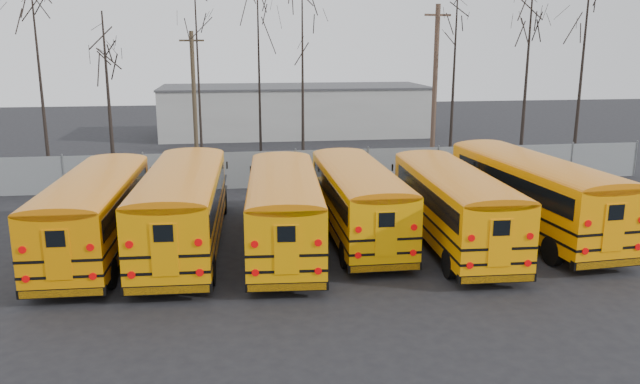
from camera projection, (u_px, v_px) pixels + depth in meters
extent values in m
plane|color=black|center=(331.00, 261.00, 22.38)|extent=(120.00, 120.00, 0.00)
cube|color=gray|center=(296.00, 169.00, 33.70)|extent=(40.00, 0.04, 2.00)
cube|color=#AEADA9|center=(294.00, 111.00, 52.99)|extent=(22.00, 8.00, 4.00)
cylinder|color=black|center=(37.00, 276.00, 19.52)|extent=(0.30, 1.00, 0.99)
cylinder|color=black|center=(110.00, 273.00, 19.78)|extent=(0.30, 1.00, 0.99)
cylinder|color=black|center=(98.00, 208.00, 27.57)|extent=(0.30, 1.00, 0.99)
cylinder|color=black|center=(149.00, 207.00, 27.82)|extent=(0.30, 1.00, 0.99)
cube|color=orange|center=(95.00, 212.00, 22.49)|extent=(2.73, 9.29, 2.33)
cube|color=orange|center=(124.00, 195.00, 27.92)|extent=(2.28, 1.75, 0.99)
cube|color=black|center=(92.00, 200.00, 22.18)|extent=(2.74, 8.30, 0.69)
cube|color=black|center=(101.00, 225.00, 23.47)|extent=(2.81, 10.99, 0.09)
cube|color=black|center=(100.00, 212.00, 23.36)|extent=(2.81, 10.99, 0.09)
cube|color=black|center=(62.00, 292.00, 18.42)|extent=(2.54, 0.29, 0.28)
cube|color=black|center=(128.00, 202.00, 28.81)|extent=(2.38, 0.26, 0.26)
cube|color=orange|center=(57.00, 255.00, 18.03)|extent=(0.74, 0.06, 1.54)
cylinder|color=#B20505|center=(26.00, 279.00, 18.08)|extent=(0.22, 0.05, 0.22)
cylinder|color=#B20505|center=(93.00, 276.00, 18.29)|extent=(0.22, 0.05, 0.22)
cylinder|color=#B20505|center=(22.00, 250.00, 17.87)|extent=(0.22, 0.05, 0.22)
cylinder|color=#B20505|center=(90.00, 247.00, 18.08)|extent=(0.22, 0.05, 0.22)
cylinder|color=black|center=(135.00, 272.00, 19.79)|extent=(0.33, 1.05, 1.04)
cylinder|color=black|center=(210.00, 270.00, 20.02)|extent=(0.33, 1.05, 1.04)
cylinder|color=black|center=(171.00, 204.00, 28.25)|extent=(0.33, 1.05, 1.04)
cylinder|color=black|center=(223.00, 202.00, 28.48)|extent=(0.33, 1.05, 1.04)
cube|color=orange|center=(183.00, 207.00, 22.89)|extent=(2.99, 9.78, 2.45)
cube|color=orange|center=(197.00, 190.00, 28.60)|extent=(2.41, 1.86, 1.04)
cube|color=black|center=(181.00, 194.00, 22.56)|extent=(2.99, 8.74, 0.73)
cube|color=black|center=(186.00, 220.00, 23.93)|extent=(3.09, 11.57, 0.09)
cube|color=black|center=(186.00, 207.00, 23.80)|extent=(3.09, 11.57, 0.09)
cube|color=black|center=(167.00, 289.00, 18.61)|extent=(2.67, 0.34, 0.29)
cube|color=black|center=(200.00, 198.00, 29.54)|extent=(2.51, 0.31, 0.27)
cube|color=orange|center=(164.00, 250.00, 18.21)|extent=(0.78, 0.07, 1.61)
cylinder|color=#B20505|center=(131.00, 275.00, 18.27)|extent=(0.23, 0.05, 0.23)
cylinder|color=#B20505|center=(200.00, 273.00, 18.46)|extent=(0.23, 0.05, 0.23)
cylinder|color=#B20505|center=(129.00, 245.00, 18.05)|extent=(0.23, 0.05, 0.23)
cylinder|color=#B20505|center=(198.00, 242.00, 18.24)|extent=(0.23, 0.05, 0.23)
cylinder|color=black|center=(251.00, 270.00, 20.04)|extent=(0.34, 1.01, 0.99)
cylinder|color=black|center=(321.00, 268.00, 20.20)|extent=(0.34, 1.01, 0.99)
cylinder|color=black|center=(257.00, 205.00, 28.11)|extent=(0.34, 1.01, 0.99)
cylinder|color=black|center=(307.00, 204.00, 28.27)|extent=(0.34, 1.01, 0.99)
cube|color=orange|center=(284.00, 209.00, 22.97)|extent=(3.10, 9.36, 2.33)
cube|color=orange|center=(282.00, 192.00, 28.41)|extent=(2.34, 1.83, 0.99)
cube|color=black|center=(284.00, 196.00, 22.66)|extent=(3.07, 8.37, 0.69)
cube|color=black|center=(284.00, 221.00, 23.96)|extent=(3.24, 11.06, 0.09)
cube|color=black|center=(283.00, 209.00, 23.84)|extent=(3.24, 11.06, 0.09)
cube|color=black|center=(287.00, 286.00, 18.88)|extent=(2.55, 0.39, 0.28)
cube|color=black|center=(282.00, 200.00, 29.31)|extent=(2.39, 0.36, 0.26)
cube|color=orange|center=(287.00, 250.00, 18.50)|extent=(0.74, 0.09, 1.54)
cylinder|color=#B20505|center=(255.00, 273.00, 18.58)|extent=(0.22, 0.05, 0.22)
cylinder|color=#B20505|center=(318.00, 271.00, 18.72)|extent=(0.22, 0.05, 0.22)
cylinder|color=#B20505|center=(255.00, 244.00, 18.38)|extent=(0.22, 0.05, 0.22)
cylinder|color=#B20505|center=(318.00, 243.00, 18.51)|extent=(0.22, 0.05, 0.22)
cylinder|color=black|center=(345.00, 255.00, 21.57)|extent=(0.27, 0.97, 0.97)
cylinder|color=black|center=(406.00, 252.00, 21.87)|extent=(0.27, 0.97, 0.97)
cylinder|color=black|center=(314.00, 198.00, 29.39)|extent=(0.27, 0.97, 0.97)
cylinder|color=black|center=(360.00, 197.00, 29.70)|extent=(0.27, 0.97, 0.97)
cube|color=#EA9B04|center=(358.00, 200.00, 24.48)|extent=(2.43, 9.00, 2.27)
cube|color=#EA9B04|center=(336.00, 186.00, 29.76)|extent=(2.18, 1.65, 0.97)
cube|color=black|center=(360.00, 188.00, 24.18)|extent=(2.47, 8.04, 0.68)
cube|color=black|center=(354.00, 211.00, 25.44)|extent=(2.46, 10.67, 0.09)
cube|color=black|center=(354.00, 200.00, 25.32)|extent=(2.46, 10.67, 0.09)
cube|color=black|center=(385.00, 267.00, 20.52)|extent=(2.48, 0.22, 0.27)
cube|color=black|center=(333.00, 193.00, 30.63)|extent=(2.32, 0.20, 0.25)
cube|color=#EA9B04|center=(386.00, 234.00, 20.14)|extent=(0.73, 0.04, 1.50)
cylinder|color=#B20505|center=(358.00, 255.00, 20.17)|extent=(0.21, 0.04, 0.21)
cylinder|color=#B20505|center=(413.00, 253.00, 20.42)|extent=(0.21, 0.04, 0.21)
cylinder|color=#B20505|center=(359.00, 230.00, 19.96)|extent=(0.21, 0.04, 0.21)
cylinder|color=#B20505|center=(414.00, 227.00, 20.22)|extent=(0.21, 0.04, 0.21)
cylinder|color=black|center=(450.00, 264.00, 20.64)|extent=(0.31, 0.99, 0.98)
cylinder|color=black|center=(514.00, 261.00, 20.87)|extent=(0.31, 0.99, 0.98)
cylinder|color=black|center=(394.00, 202.00, 28.63)|extent=(0.31, 0.99, 0.98)
cylinder|color=black|center=(441.00, 201.00, 28.86)|extent=(0.31, 0.99, 0.98)
cube|color=#FD9804|center=(454.00, 205.00, 23.58)|extent=(2.78, 9.22, 2.31)
cube|color=#FD9804|center=(416.00, 190.00, 28.96)|extent=(2.27, 1.75, 0.98)
cube|color=black|center=(456.00, 193.00, 23.27)|extent=(2.78, 8.24, 0.69)
cube|color=black|center=(446.00, 217.00, 24.55)|extent=(2.87, 10.91, 0.09)
cube|color=black|center=(447.00, 205.00, 24.44)|extent=(2.87, 10.91, 0.09)
cube|color=black|center=(497.00, 278.00, 19.53)|extent=(2.52, 0.31, 0.28)
cube|color=black|center=(412.00, 197.00, 29.85)|extent=(2.36, 0.28, 0.26)
cube|color=#FD9804|center=(500.00, 243.00, 19.16)|extent=(0.74, 0.07, 1.52)
cylinder|color=#B20505|center=(470.00, 266.00, 19.21)|extent=(0.22, 0.05, 0.22)
cylinder|color=#B20505|center=(528.00, 263.00, 19.40)|extent=(0.22, 0.05, 0.22)
cylinder|color=#B20505|center=(472.00, 238.00, 19.00)|extent=(0.22, 0.05, 0.22)
cylinder|color=#B20505|center=(530.00, 236.00, 19.20)|extent=(0.22, 0.05, 0.22)
cylinder|color=black|center=(553.00, 251.00, 21.82)|extent=(0.37, 1.07, 1.05)
cylinder|color=black|center=(612.00, 246.00, 22.32)|extent=(0.37, 1.07, 1.05)
cylinder|color=black|center=(449.00, 193.00, 30.18)|extent=(0.37, 1.07, 1.05)
cylinder|color=black|center=(494.00, 191.00, 30.68)|extent=(0.37, 1.07, 1.05)
cube|color=orange|center=(533.00, 193.00, 25.02)|extent=(3.36, 9.92, 2.46)
cube|color=orange|center=(469.00, 180.00, 30.65)|extent=(2.49, 1.96, 1.05)
cube|color=black|center=(537.00, 181.00, 24.69)|extent=(3.32, 8.88, 0.73)
cube|color=black|center=(520.00, 206.00, 26.04)|extent=(3.53, 11.72, 0.09)
cube|color=black|center=(521.00, 194.00, 25.92)|extent=(3.53, 11.72, 0.09)
cube|color=black|center=(608.00, 263.00, 20.79)|extent=(2.69, 0.43, 0.29)
cube|color=black|center=(461.00, 188.00, 31.58)|extent=(2.52, 0.40, 0.27)
cube|color=orange|center=(614.00, 228.00, 20.38)|extent=(0.79, 0.10, 1.62)
cylinder|color=#B20505|center=(585.00, 251.00, 20.33)|extent=(0.23, 0.06, 0.23)
cylinder|color=#B20505|center=(638.00, 247.00, 20.76)|extent=(0.23, 0.06, 0.23)
cylinder|color=#B20505|center=(588.00, 224.00, 20.12)|extent=(0.23, 0.06, 0.23)
cylinder|color=#443826|center=(194.00, 102.00, 37.66)|extent=(0.26, 0.26, 8.32)
cube|color=#443826|center=(192.00, 40.00, 36.83)|extent=(1.47, 0.42, 0.11)
cylinder|color=#4E392C|center=(435.00, 86.00, 39.54)|extent=(0.31, 0.31, 9.97)
cube|color=#4E392C|center=(438.00, 15.00, 38.53)|extent=(1.77, 0.42, 0.13)
cone|color=black|center=(41.00, 85.00, 34.55)|extent=(0.26, 0.26, 10.74)
cone|color=black|center=(108.00, 96.00, 35.30)|extent=(0.26, 0.26, 9.35)
cone|color=black|center=(198.00, 72.00, 35.93)|extent=(0.26, 0.26, 11.95)
cone|color=black|center=(259.00, 71.00, 37.11)|extent=(0.26, 0.26, 12.04)
cone|color=black|center=(303.00, 84.00, 36.64)|extent=(0.26, 0.26, 10.53)
cone|color=black|center=(454.00, 75.00, 39.84)|extent=(0.26, 0.26, 11.23)
cone|color=black|center=(526.00, 75.00, 38.10)|extent=(0.26, 0.26, 11.37)
cone|color=black|center=(582.00, 64.00, 37.98)|extent=(0.26, 0.26, 12.74)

